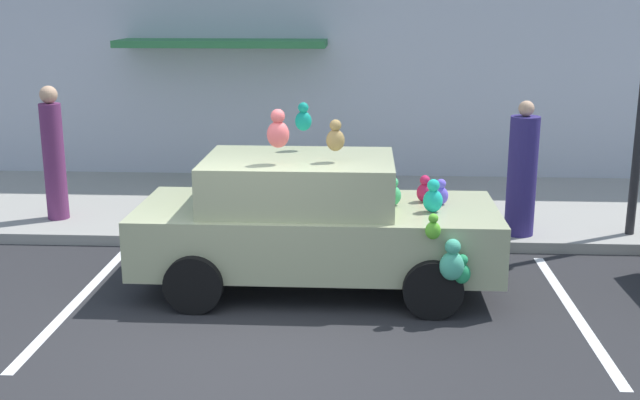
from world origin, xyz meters
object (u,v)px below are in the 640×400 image
at_px(plush_covered_car, 314,222).
at_px(pedestrian_near_shopfront, 54,156).
at_px(teddy_bear_on_sidewalk, 276,202).
at_px(pedestrian_walking_past, 522,174).

height_order(plush_covered_car, pedestrian_near_shopfront, plush_covered_car).
bearing_deg(plush_covered_car, teddy_bear_on_sidewalk, 107.15).
height_order(plush_covered_car, pedestrian_walking_past, plush_covered_car).
bearing_deg(teddy_bear_on_sidewalk, plush_covered_car, -72.85).
bearing_deg(pedestrian_walking_past, teddy_bear_on_sidewalk, 172.29).
relative_size(teddy_bear_on_sidewalk, pedestrian_near_shopfront, 0.32).
distance_m(plush_covered_car, teddy_bear_on_sidewalk, 2.39).
height_order(pedestrian_near_shopfront, pedestrian_walking_past, pedestrian_near_shopfront).
xyz_separation_m(pedestrian_near_shopfront, pedestrian_walking_past, (6.63, -0.43, -0.09)).
xyz_separation_m(teddy_bear_on_sidewalk, pedestrian_near_shopfront, (-3.22, -0.03, 0.65)).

